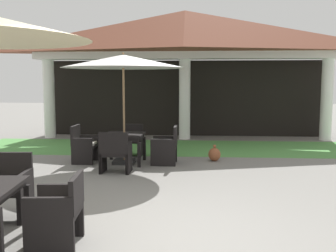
{
  "coord_description": "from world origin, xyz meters",
  "views": [
    {
      "loc": [
        0.34,
        -4.48,
        1.95
      ],
      "look_at": [
        -0.18,
        3.13,
        1.07
      ],
      "focal_mm": 42.06,
      "sensor_mm": 36.0,
      "label": 1
    }
  ],
  "objects_px": {
    "patio_chair_near_foreground_north": "(132,141)",
    "patio_chair_near_foreground_east": "(166,147)",
    "patio_chair_near_foreground_south": "(115,154)",
    "terracotta_urn": "(214,154)",
    "patio_chair_mid_left_east": "(58,212)",
    "patio_chair_near_foreground_west": "(84,146)",
    "patio_table_near_foreground": "(124,138)",
    "patio_umbrella_near_foreground": "(123,62)",
    "patio_chair_mid_left_north": "(7,189)"
  },
  "relations": [
    {
      "from": "patio_chair_mid_left_north",
      "to": "patio_table_near_foreground",
      "type": "bearing_deg",
      "value": -109.89
    },
    {
      "from": "patio_chair_near_foreground_south",
      "to": "patio_chair_mid_left_east",
      "type": "bearing_deg",
      "value": -87.91
    },
    {
      "from": "patio_umbrella_near_foreground",
      "to": "patio_chair_near_foreground_east",
      "type": "distance_m",
      "value": 2.21
    },
    {
      "from": "patio_chair_mid_left_east",
      "to": "patio_chair_near_foreground_north",
      "type": "bearing_deg",
      "value": -4.9
    },
    {
      "from": "patio_umbrella_near_foreground",
      "to": "terracotta_urn",
      "type": "xyz_separation_m",
      "value": [
        2.15,
        0.39,
        -2.21
      ]
    },
    {
      "from": "patio_table_near_foreground",
      "to": "patio_chair_near_foreground_north",
      "type": "distance_m",
      "value": 1.01
    },
    {
      "from": "patio_chair_mid_left_east",
      "to": "patio_chair_mid_left_north",
      "type": "height_order",
      "value": "patio_chair_mid_left_north"
    },
    {
      "from": "patio_chair_near_foreground_south",
      "to": "terracotta_urn",
      "type": "bearing_deg",
      "value": 33.47
    },
    {
      "from": "patio_chair_near_foreground_north",
      "to": "terracotta_urn",
      "type": "relative_size",
      "value": 1.98
    },
    {
      "from": "patio_chair_near_foreground_east",
      "to": "terracotta_urn",
      "type": "relative_size",
      "value": 2.22
    },
    {
      "from": "patio_umbrella_near_foreground",
      "to": "patio_chair_near_foreground_east",
      "type": "bearing_deg",
      "value": -0.94
    },
    {
      "from": "patio_chair_near_foreground_north",
      "to": "patio_chair_near_foreground_south",
      "type": "distance_m",
      "value": 1.97
    },
    {
      "from": "patio_chair_near_foreground_east",
      "to": "patio_chair_near_foreground_south",
      "type": "height_order",
      "value": "patio_chair_near_foreground_east"
    },
    {
      "from": "patio_umbrella_near_foreground",
      "to": "patio_chair_near_foreground_south",
      "type": "distance_m",
      "value": 2.2
    },
    {
      "from": "patio_chair_near_foreground_east",
      "to": "patio_umbrella_near_foreground",
      "type": "bearing_deg",
      "value": 90.0
    },
    {
      "from": "patio_chair_near_foreground_south",
      "to": "terracotta_urn",
      "type": "distance_m",
      "value": 2.58
    },
    {
      "from": "patio_umbrella_near_foreground",
      "to": "patio_chair_near_foreground_south",
      "type": "xyz_separation_m",
      "value": [
        -0.02,
        -0.99,
        -1.97
      ]
    },
    {
      "from": "patio_chair_near_foreground_east",
      "to": "terracotta_urn",
      "type": "xyz_separation_m",
      "value": [
        1.16,
        0.41,
        -0.24
      ]
    },
    {
      "from": "patio_chair_near_foreground_west",
      "to": "terracotta_urn",
      "type": "relative_size",
      "value": 2.2
    },
    {
      "from": "patio_umbrella_near_foreground",
      "to": "patio_chair_near_foreground_north",
      "type": "relative_size",
      "value": 3.55
    },
    {
      "from": "patio_umbrella_near_foreground",
      "to": "patio_chair_mid_left_east",
      "type": "xyz_separation_m",
      "value": [
        0.06,
        -4.73,
        -1.97
      ]
    },
    {
      "from": "patio_table_near_foreground",
      "to": "patio_chair_near_foreground_west",
      "type": "xyz_separation_m",
      "value": [
        -0.99,
        0.02,
        -0.2
      ]
    },
    {
      "from": "patio_table_near_foreground",
      "to": "patio_chair_near_foreground_west",
      "type": "relative_size",
      "value": 1.02
    },
    {
      "from": "patio_chair_near_foreground_south",
      "to": "patio_chair_mid_left_east",
      "type": "height_order",
      "value": "patio_chair_near_foreground_south"
    },
    {
      "from": "patio_umbrella_near_foreground",
      "to": "terracotta_urn",
      "type": "height_order",
      "value": "patio_umbrella_near_foreground"
    },
    {
      "from": "patio_table_near_foreground",
      "to": "patio_chair_near_foreground_north",
      "type": "relative_size",
      "value": 1.13
    },
    {
      "from": "patio_chair_near_foreground_south",
      "to": "patio_chair_mid_left_east",
      "type": "relative_size",
      "value": 1.05
    },
    {
      "from": "patio_chair_near_foreground_east",
      "to": "patio_chair_near_foreground_south",
      "type": "xyz_separation_m",
      "value": [
        -1.01,
        -0.97,
        0.01
      ]
    },
    {
      "from": "patio_chair_near_foreground_east",
      "to": "patio_chair_mid_left_north",
      "type": "distance_m",
      "value": 4.32
    },
    {
      "from": "patio_umbrella_near_foreground",
      "to": "terracotta_urn",
      "type": "distance_m",
      "value": 3.11
    },
    {
      "from": "patio_chair_near_foreground_north",
      "to": "patio_table_near_foreground",
      "type": "bearing_deg",
      "value": 90.0
    },
    {
      "from": "patio_chair_near_foreground_east",
      "to": "patio_chair_mid_left_east",
      "type": "height_order",
      "value": "patio_chair_near_foreground_east"
    },
    {
      "from": "patio_chair_near_foreground_west",
      "to": "patio_chair_mid_left_east",
      "type": "bearing_deg",
      "value": 13.4
    },
    {
      "from": "patio_chair_near_foreground_south",
      "to": "patio_chair_near_foreground_west",
      "type": "distance_m",
      "value": 1.4
    },
    {
      "from": "patio_chair_mid_left_east",
      "to": "patio_chair_mid_left_north",
      "type": "relative_size",
      "value": 0.94
    },
    {
      "from": "patio_chair_mid_left_east",
      "to": "terracotta_urn",
      "type": "xyz_separation_m",
      "value": [
        2.09,
        5.12,
        -0.24
      ]
    },
    {
      "from": "patio_chair_near_foreground_north",
      "to": "terracotta_urn",
      "type": "bearing_deg",
      "value": 165.54
    },
    {
      "from": "patio_chair_near_foreground_south",
      "to": "terracotta_urn",
      "type": "relative_size",
      "value": 2.19
    },
    {
      "from": "patio_chair_near_foreground_north",
      "to": "patio_chair_near_foreground_east",
      "type": "height_order",
      "value": "patio_chair_near_foreground_east"
    },
    {
      "from": "patio_chair_near_foreground_south",
      "to": "patio_chair_mid_left_north",
      "type": "height_order",
      "value": "patio_chair_mid_left_north"
    },
    {
      "from": "patio_chair_near_foreground_east",
      "to": "patio_chair_near_foreground_west",
      "type": "height_order",
      "value": "patio_chair_near_foreground_east"
    },
    {
      "from": "patio_chair_near_foreground_east",
      "to": "patio_chair_near_foreground_south",
      "type": "distance_m",
      "value": 1.4
    },
    {
      "from": "patio_chair_mid_left_east",
      "to": "patio_chair_mid_left_north",
      "type": "distance_m",
      "value": 1.38
    },
    {
      "from": "patio_chair_near_foreground_west",
      "to": "terracotta_urn",
      "type": "xyz_separation_m",
      "value": [
        3.14,
        0.38,
        -0.24
      ]
    },
    {
      "from": "terracotta_urn",
      "to": "patio_umbrella_near_foreground",
      "type": "bearing_deg",
      "value": -169.63
    },
    {
      "from": "patio_table_near_foreground",
      "to": "patio_chair_mid_left_east",
      "type": "relative_size",
      "value": 1.08
    },
    {
      "from": "patio_table_near_foreground",
      "to": "patio_chair_near_foreground_south",
      "type": "distance_m",
      "value": 1.01
    },
    {
      "from": "patio_chair_mid_left_east",
      "to": "patio_chair_near_foreground_east",
      "type": "bearing_deg",
      "value": -16.51
    },
    {
      "from": "patio_chair_near_foreground_east",
      "to": "terracotta_urn",
      "type": "distance_m",
      "value": 1.26
    },
    {
      "from": "patio_chair_near_foreground_north",
      "to": "patio_chair_near_foreground_east",
      "type": "distance_m",
      "value": 1.4
    }
  ]
}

